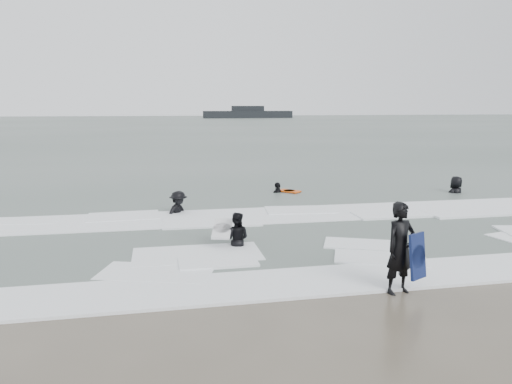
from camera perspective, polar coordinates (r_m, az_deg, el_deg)
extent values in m
plane|color=brown|center=(11.89, 4.55, -9.38)|extent=(320.00, 320.00, 0.00)
plane|color=#47544C|center=(90.94, -8.90, 7.45)|extent=(320.00, 320.00, 0.00)
imported|color=black|center=(11.21, 15.94, -10.98)|extent=(0.83, 0.66, 1.97)
imported|color=black|center=(14.05, -2.25, -6.29)|extent=(0.90, 0.79, 1.54)
imported|color=black|center=(18.21, -8.83, -2.60)|extent=(1.23, 1.25, 1.73)
imported|color=black|center=(22.33, 2.51, -0.16)|extent=(1.05, 0.81, 1.65)
imported|color=black|center=(23.95, 21.86, -0.18)|extent=(1.13, 1.05, 1.94)
cube|color=white|center=(11.33, 5.36, -10.20)|extent=(30.03, 2.32, 0.07)
cube|color=white|center=(17.51, -0.61, -2.84)|extent=(30.00, 2.60, 0.09)
cube|color=black|center=(142.96, -0.95, 8.85)|extent=(25.04, 4.47, 1.97)
cube|color=black|center=(142.93, -0.95, 9.54)|extent=(8.94, 2.68, 1.43)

